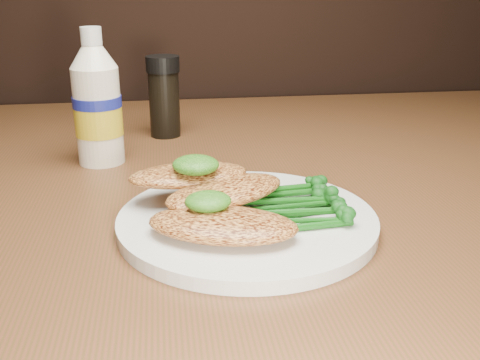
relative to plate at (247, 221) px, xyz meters
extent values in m
cylinder|color=silver|center=(0.00, 0.00, 0.00)|extent=(0.24, 0.24, 0.01)
ellipsoid|color=#D38B43|center=(-0.03, -0.04, 0.02)|extent=(0.14, 0.11, 0.02)
ellipsoid|color=#D38B43|center=(-0.02, 0.01, 0.02)|extent=(0.14, 0.11, 0.02)
ellipsoid|color=#D38B43|center=(-0.05, 0.04, 0.03)|extent=(0.12, 0.07, 0.02)
ellipsoid|color=#083407|center=(-0.04, -0.02, 0.03)|extent=(0.04, 0.04, 0.02)
ellipsoid|color=#083407|center=(-0.04, 0.03, 0.05)|extent=(0.05, 0.05, 0.02)
camera|label=1|loc=(-0.07, -0.47, 0.22)|focal=41.88mm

